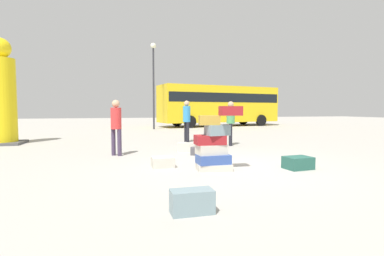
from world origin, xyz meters
TOP-DOWN VIEW (x-y plane):
  - ground_plane at (0.00, 0.00)m, footprint 80.00×80.00m
  - suitcase_tower at (-0.43, -0.19)m, footprint 0.94×0.69m
  - suitcase_teal_right_side at (1.45, -0.56)m, footprint 0.62×0.49m
  - suitcase_charcoal_white_trunk at (-0.18, 0.64)m, footprint 0.63×0.48m
  - suitcase_cream_behind_tower at (-0.29, 2.58)m, footprint 0.80×0.54m
  - suitcase_charcoal_upright_blue at (-0.03, 1.88)m, footprint 0.81×0.50m
  - suitcase_slate_foreground_far at (-1.56, -2.61)m, footprint 0.55×0.29m
  - suitcase_cream_foreground_near at (-1.47, 0.42)m, footprint 0.51×0.43m
  - suitcase_maroon_left_side at (0.06, 1.25)m, footprint 0.64×0.49m
  - person_bearded_onlooker at (0.28, 5.25)m, footprint 0.30×0.34m
  - person_tourist_with_camera at (1.58, 3.72)m, footprint 0.30×0.33m
  - person_passerby_in_red at (-2.51, 2.40)m, footprint 0.30×0.30m
  - yellow_dummy_statue at (-6.71, 6.30)m, footprint 1.37×1.37m
  - parked_bus at (5.50, 15.60)m, footprint 10.09×4.21m
  - lamp_post at (-0.08, 13.20)m, footprint 0.36×0.36m

SIDE VIEW (x-z plane):
  - ground_plane at x=0.00m, z-range 0.00..0.00m
  - suitcase_maroon_left_side at x=0.06m, z-range 0.00..0.18m
  - suitcase_charcoal_white_trunk at x=-0.18m, z-range 0.00..0.20m
  - suitcase_charcoal_upright_blue at x=-0.03m, z-range 0.00..0.22m
  - suitcase_cream_foreground_near at x=-1.47m, z-range 0.00..0.23m
  - suitcase_teal_right_side at x=1.45m, z-range 0.00..0.28m
  - suitcase_cream_behind_tower at x=-0.29m, z-range 0.00..0.29m
  - suitcase_slate_foreground_far at x=-1.56m, z-range 0.00..0.31m
  - suitcase_tower at x=-0.43m, z-range -0.14..1.26m
  - person_passerby_in_red at x=-2.51m, z-range 0.15..1.76m
  - person_tourist_with_camera at x=1.58m, z-range 0.16..1.79m
  - person_bearded_onlooker at x=0.28m, z-range 0.16..1.86m
  - yellow_dummy_statue at x=-6.71m, z-range -0.22..3.81m
  - parked_bus at x=5.50m, z-range 0.26..3.41m
  - lamp_post at x=-0.08m, z-range 0.91..6.66m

